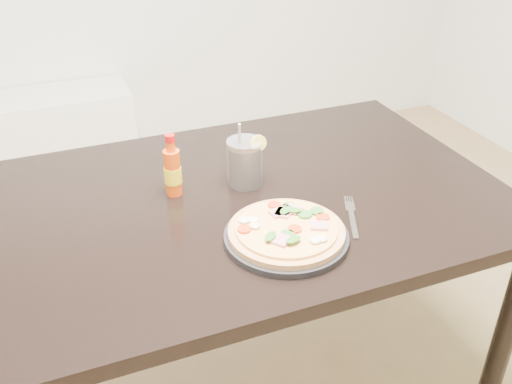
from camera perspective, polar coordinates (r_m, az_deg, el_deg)
name	(u,v)px	position (r m, az deg, el deg)	size (l,w,h in m)	color
dining_table	(240,223)	(1.54, -1.66, -3.07)	(1.40, 0.90, 0.75)	black
plate	(286,237)	(1.33, 3.04, -4.52)	(0.29, 0.29, 0.02)	black
pizza	(286,230)	(1.32, 3.07, -3.77)	(0.27, 0.27, 0.03)	tan
hot_sauce_bottle	(173,171)	(1.49, -8.33, 2.08)	(0.05, 0.05, 0.17)	#DB480C
cola_cup	(245,163)	(1.53, -1.13, 2.89)	(0.10, 0.10, 0.19)	black
fork	(352,215)	(1.44, 9.53, -2.31)	(0.09, 0.18, 0.00)	silver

